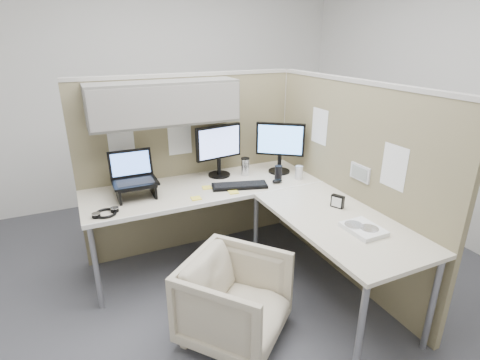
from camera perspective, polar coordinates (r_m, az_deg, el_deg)
name	(u,v)px	position (r m, az deg, el deg)	size (l,w,h in m)	color
ground	(242,289)	(3.16, 0.26, -16.34)	(4.50, 4.50, 0.00)	#3E3E44
partition_back	(179,137)	(3.32, -9.23, 6.45)	(2.00, 0.36, 1.63)	#887D59
partition_right	(346,182)	(3.15, 15.80, -0.23)	(0.07, 2.03, 1.63)	#887D59
desk	(249,204)	(2.95, 1.45, -3.67)	(2.00, 1.98, 0.73)	beige
office_chair	(235,296)	(2.58, -0.76, -17.28)	(0.62, 0.58, 0.64)	beige
monitor_left	(219,147)	(3.34, -3.26, 5.10)	(0.44, 0.20, 0.47)	black
monitor_right	(280,144)	(3.44, 6.13, 5.52)	(0.37, 0.29, 0.47)	black
laptop_station	(134,180)	(3.05, -15.80, -0.04)	(0.34, 0.29, 0.35)	black
keyboard	(240,186)	(3.15, -0.06, -0.89)	(0.46, 0.15, 0.02)	black
mouse	(277,181)	(3.26, 5.69, -0.14)	(0.10, 0.06, 0.03)	black
travel_mug	(245,166)	(3.41, 0.80, 2.09)	(0.08, 0.08, 0.16)	silver
soda_can_green	(299,172)	(3.36, 8.98, 1.14)	(0.07, 0.07, 0.12)	silver
soda_can_silver	(278,172)	(3.34, 5.87, 1.19)	(0.07, 0.07, 0.12)	black
sticky_note_a	(196,198)	(2.95, -6.72, -2.78)	(0.08, 0.08, 0.01)	#FCE642
sticky_note_d	(207,188)	(3.15, -5.08, -1.15)	(0.08, 0.08, 0.01)	#FCE642
sticky_note_b	(234,192)	(3.05, -1.00, -1.85)	(0.08, 0.08, 0.01)	#FCE642
headphones	(106,213)	(2.84, -19.79, -4.76)	(0.20, 0.20, 0.03)	black
paper_stack	(363,229)	(2.59, 18.28, -7.09)	(0.21, 0.26, 0.03)	white
desk_clock	(337,201)	(2.87, 14.63, -3.18)	(0.08, 0.10, 0.10)	black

